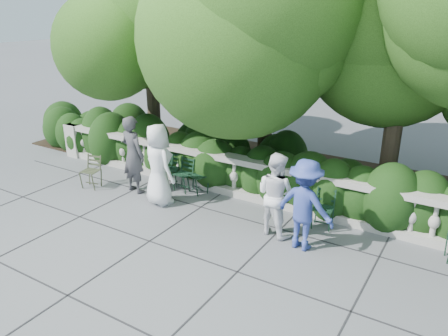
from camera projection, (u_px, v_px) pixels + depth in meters
The scene contains 14 objects.
ground at pixel (199, 227), 9.16m from camera, with size 90.00×90.00×0.00m, color #52555A.
balustrade at pixel (242, 178), 10.42m from camera, with size 12.00×0.44×1.00m.
shrub_hedge at pixel (264, 180), 11.55m from camera, with size 15.00×2.60×1.70m, color black, non-canonical shape.
tree_canopy at pixel (300, 23), 9.96m from camera, with size 15.04×6.52×6.78m.
chair_a at pixel (160, 187), 11.15m from camera, with size 0.44×0.48×0.84m, color black, non-canonical shape.
chair_b at pixel (170, 187), 11.12m from camera, with size 0.44×0.48×0.84m, color black, non-canonical shape.
chair_c at pixel (194, 194), 10.73m from camera, with size 0.44×0.48×0.84m, color black, non-canonical shape.
chair_d at pixel (180, 192), 10.81m from camera, with size 0.44×0.48×0.84m, color black, non-canonical shape.
chair_e at pixel (320, 231), 9.01m from camera, with size 0.44×0.48×0.84m, color black, non-canonical shape.
chair_weathered at pixel (89, 189), 10.99m from camera, with size 0.44×0.48×0.84m, color black, non-canonical shape.
person_businessman at pixel (158, 165), 9.94m from camera, with size 0.93×0.60×1.90m, color white.
person_woman_grey at pixel (133, 155), 10.56m from camera, with size 0.70×0.46×1.92m, color #38383C.
person_casual_man at pixel (276, 194), 8.63m from camera, with size 0.84×0.65×1.72m, color white.
person_older_blue at pixel (305, 205), 8.10m from camera, with size 1.15×0.66×1.78m, color #304192.
Camera 1 is at (4.70, -6.64, 4.41)m, focal length 35.00 mm.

